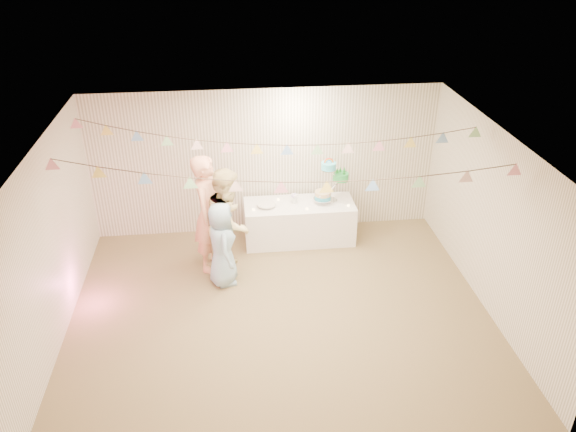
{
  "coord_description": "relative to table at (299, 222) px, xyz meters",
  "views": [
    {
      "loc": [
        -0.62,
        -6.45,
        5.14
      ],
      "look_at": [
        0.2,
        0.8,
        1.15
      ],
      "focal_mm": 35.0,
      "sensor_mm": 36.0,
      "label": 1
    }
  ],
  "objects": [
    {
      "name": "cake_stand",
      "position": [
        0.55,
        0.05,
        0.77
      ],
      "size": [
        0.68,
        0.4,
        0.76
      ],
      "primitive_type": null,
      "color": "silver",
      "rests_on": "table"
    },
    {
      "name": "posy",
      "position": [
        -0.08,
        0.05,
        0.48
      ],
      "size": [
        0.15,
        0.15,
        0.17
      ],
      "primitive_type": null,
      "color": "white",
      "rests_on": "table"
    },
    {
      "name": "platter",
      "position": [
        -0.57,
        -0.05,
        0.4
      ],
      "size": [
        0.31,
        0.31,
        0.02
      ],
      "primitive_type": "cylinder",
      "color": "white",
      "rests_on": "table"
    },
    {
      "name": "bunting_front",
      "position": [
        -0.53,
        -2.22,
        1.97
      ],
      "size": [
        5.6,
        0.9,
        0.36
      ],
      "primitive_type": null,
      "color": "#72A5E5",
      "rests_on": "ceiling"
    },
    {
      "name": "bunting_back",
      "position": [
        -0.53,
        -0.92,
        2.0
      ],
      "size": [
        5.6,
        1.1,
        0.4
      ],
      "primitive_type": null,
      "color": "pink",
      "rests_on": "ceiling"
    },
    {
      "name": "person_adult_a",
      "position": [
        -1.52,
        -0.67,
        0.62
      ],
      "size": [
        0.65,
        0.81,
        1.95
      ],
      "primitive_type": "imported",
      "rotation": [
        0.0,
        0.0,
        1.28
      ],
      "color": "#F1A37E",
      "rests_on": "floor"
    },
    {
      "name": "tealight_1",
      "position": [
        -0.35,
        0.18,
        0.37
      ],
      "size": [
        0.04,
        0.04,
        0.03
      ],
      "primitive_type": "cylinder",
      "color": "#FFD88C",
      "rests_on": "table"
    },
    {
      "name": "tealight_0",
      "position": [
        -0.8,
        -0.15,
        0.37
      ],
      "size": [
        0.04,
        0.04,
        0.03
      ],
      "primitive_type": "cylinder",
      "color": "#FFD88C",
      "rests_on": "table"
    },
    {
      "name": "cake_middle",
      "position": [
        0.73,
        0.14,
        0.75
      ],
      "size": [
        0.27,
        0.27,
        0.22
      ],
      "primitive_type": null,
      "color": "green",
      "rests_on": "cake_stand"
    },
    {
      "name": "tealight_3",
      "position": [
        0.35,
        0.22,
        0.37
      ],
      "size": [
        0.04,
        0.04,
        0.03
      ],
      "primitive_type": "cylinder",
      "color": "#FFD88C",
      "rests_on": "table"
    },
    {
      "name": "front_wall",
      "position": [
        -0.53,
        -4.52,
        0.95
      ],
      "size": [
        6.0,
        6.0,
        0.0
      ],
      "primitive_type": "plane",
      "color": "white",
      "rests_on": "ground"
    },
    {
      "name": "back_wall",
      "position": [
        -0.53,
        0.48,
        0.95
      ],
      "size": [
        6.0,
        6.0,
        0.0
      ],
      "primitive_type": "plane",
      "color": "white",
      "rests_on": "ground"
    },
    {
      "name": "person_adult_b",
      "position": [
        -1.22,
        -0.83,
        0.54
      ],
      "size": [
        0.85,
        0.99,
        1.78
      ],
      "primitive_type": "imported",
      "rotation": [
        0.0,
        0.0,
        1.35
      ],
      "color": "#DFCB89",
      "rests_on": "floor"
    },
    {
      "name": "person_child",
      "position": [
        -1.34,
        -1.15,
        0.33
      ],
      "size": [
        0.54,
        0.73,
        1.37
      ],
      "primitive_type": "imported",
      "rotation": [
        0.0,
        0.0,
        1.73
      ],
      "color": "#90B5CC",
      "rests_on": "floor"
    },
    {
      "name": "cake_bottom",
      "position": [
        0.4,
        -0.01,
        0.48
      ],
      "size": [
        0.31,
        0.31,
        0.15
      ],
      "primitive_type": null,
      "color": "#289BBB",
      "rests_on": "cake_stand"
    },
    {
      "name": "right_wall",
      "position": [
        2.47,
        -2.02,
        0.95
      ],
      "size": [
        5.0,
        5.0,
        0.0
      ],
      "primitive_type": "plane",
      "color": "white",
      "rests_on": "ground"
    },
    {
      "name": "left_wall",
      "position": [
        -3.53,
        -2.02,
        0.95
      ],
      "size": [
        5.0,
        5.0,
        0.0
      ],
      "primitive_type": "plane",
      "color": "white",
      "rests_on": "ground"
    },
    {
      "name": "floor",
      "position": [
        -0.53,
        -2.02,
        -0.35
      ],
      "size": [
        6.0,
        6.0,
        0.0
      ],
      "primitive_type": "plane",
      "color": "brown",
      "rests_on": "ground"
    },
    {
      "name": "cake_top_tier",
      "position": [
        0.49,
        0.02,
        1.02
      ],
      "size": [
        0.25,
        0.25,
        0.19
      ],
      "primitive_type": null,
      "color": "#45C6DA",
      "rests_on": "cake_stand"
    },
    {
      "name": "tealight_2",
      "position": [
        0.1,
        -0.22,
        0.37
      ],
      "size": [
        0.04,
        0.04,
        0.03
      ],
      "primitive_type": "cylinder",
      "color": "#FFD88C",
      "rests_on": "table"
    },
    {
      "name": "ceiling",
      "position": [
        -0.53,
        -2.02,
        2.25
      ],
      "size": [
        6.0,
        6.0,
        0.0
      ],
      "primitive_type": "plane",
      "color": "silver",
      "rests_on": "ground"
    },
    {
      "name": "table",
      "position": [
        0.0,
        0.0,
        0.0
      ],
      "size": [
        1.89,
        0.76,
        0.71
      ],
      "primitive_type": "cube",
      "color": "white",
      "rests_on": "floor"
    },
    {
      "name": "tealight_4",
      "position": [
        0.82,
        -0.18,
        0.37
      ],
      "size": [
        0.04,
        0.04,
        0.03
      ],
      "primitive_type": "cylinder",
      "color": "#FFD88C",
      "rests_on": "table"
    }
  ]
}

